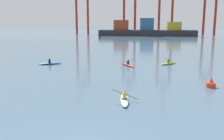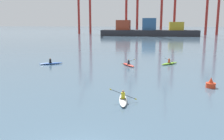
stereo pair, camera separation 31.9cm
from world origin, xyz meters
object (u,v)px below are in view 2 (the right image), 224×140
gantry_crane_west_mid (132,0)px  gantry_crane_east (213,3)px  container_barge (149,30)px  kayak_white (123,99)px  kayak_blue (51,63)px  channel_buoy (211,84)px  kayak_red (128,65)px  kayak_lime (169,63)px

gantry_crane_west_mid → gantry_crane_east: size_ratio=1.14×
container_barge → kayak_white: 101.89m
gantry_crane_east → kayak_white: size_ratio=9.60×
container_barge → kayak_blue: bearing=-98.1°
kayak_white → channel_buoy: bearing=36.4°
container_barge → kayak_red: bearing=-90.5°
kayak_red → gantry_crane_east: bearing=72.1°
gantry_crane_east → kayak_white: bearing=-104.8°
kayak_lime → channel_buoy: bearing=-76.7°
kayak_blue → kayak_red: kayak_red is taller
gantry_crane_west_mid → kayak_red: 98.07m
kayak_blue → gantry_crane_west_mid: bearing=88.2°
kayak_lime → kayak_white: size_ratio=0.84×
gantry_crane_east → kayak_white: (-29.83, -112.75, -15.51)m
container_barge → gantry_crane_east: size_ratio=1.35×
channel_buoy → kayak_blue: channel_buoy is taller
gantry_crane_west_mid → kayak_red: size_ratio=11.79×
kayak_white → gantry_crane_west_mid: bearing=94.9°
gantry_crane_east → kayak_lime: 98.47m
gantry_crane_west_mid → kayak_blue: (-3.04, -96.76, -17.50)m
channel_buoy → kayak_lime: 13.55m
gantry_crane_east → kayak_blue: 106.87m
container_barge → kayak_red: 85.29m
kayak_blue → kayak_lime: size_ratio=1.11×
gantry_crane_east → channel_buoy: (-22.17, -107.10, -15.33)m
kayak_lime → kayak_white: (-4.56, -18.85, 0.00)m
kayak_lime → kayak_white: bearing=-103.6°
container_barge → gantry_crane_west_mid: (-9.14, 10.87, 15.08)m
container_barge → gantry_crane_west_mid: 20.72m
container_barge → gantry_crane_east: gantry_crane_east is taller
channel_buoy → kayak_white: kayak_white is taller
gantry_crane_east → kayak_white: gantry_crane_east is taller
kayak_red → container_barge: bearing=89.5°
kayak_white → kayak_red: (-1.31, 16.61, 0.00)m
container_barge → channel_buoy: size_ratio=44.64×
gantry_crane_west_mid → channel_buoy: size_ratio=37.66×
container_barge → kayak_red: container_barge is taller
container_barge → kayak_lime: size_ratio=15.34×
gantry_crane_east → kayak_red: gantry_crane_east is taller
kayak_lime → kayak_blue: bearing=-170.6°
gantry_crane_west_mid → kayak_blue: bearing=-91.8°
gantry_crane_east → kayak_red: size_ratio=10.37×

